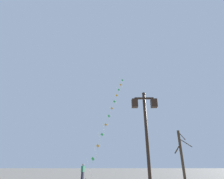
{
  "coord_description": "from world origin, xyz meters",
  "views": [
    {
      "loc": [
        1.3,
        -0.34,
        1.56
      ],
      "look_at": [
        1.17,
        16.24,
        8.64
      ],
      "focal_mm": 28.42,
      "sensor_mm": 36.0,
      "label": 1
    }
  ],
  "objects_px": {
    "kite_train": "(111,111)",
    "kite_flyer": "(83,172)",
    "twin_lantern_lamp_post": "(146,123)",
    "bare_tree": "(182,155)"
  },
  "relations": [
    {
      "from": "kite_train",
      "to": "bare_tree",
      "type": "height_order",
      "value": "kite_train"
    },
    {
      "from": "kite_train",
      "to": "bare_tree",
      "type": "xyz_separation_m",
      "value": [
        6.34,
        -12.83,
        -7.63
      ]
    },
    {
      "from": "twin_lantern_lamp_post",
      "to": "kite_train",
      "type": "bearing_deg",
      "value": 95.16
    },
    {
      "from": "twin_lantern_lamp_post",
      "to": "kite_flyer",
      "type": "relative_size",
      "value": 2.82
    },
    {
      "from": "kite_flyer",
      "to": "bare_tree",
      "type": "bearing_deg",
      "value": -96.87
    },
    {
      "from": "kite_train",
      "to": "kite_flyer",
      "type": "relative_size",
      "value": 11.27
    },
    {
      "from": "twin_lantern_lamp_post",
      "to": "bare_tree",
      "type": "xyz_separation_m",
      "value": [
        4.43,
        8.36,
        -0.96
      ]
    },
    {
      "from": "twin_lantern_lamp_post",
      "to": "kite_train",
      "type": "height_order",
      "value": "kite_train"
    },
    {
      "from": "kite_flyer",
      "to": "twin_lantern_lamp_post",
      "type": "bearing_deg",
      "value": -140.94
    },
    {
      "from": "twin_lantern_lamp_post",
      "to": "bare_tree",
      "type": "height_order",
      "value": "twin_lantern_lamp_post"
    }
  ]
}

